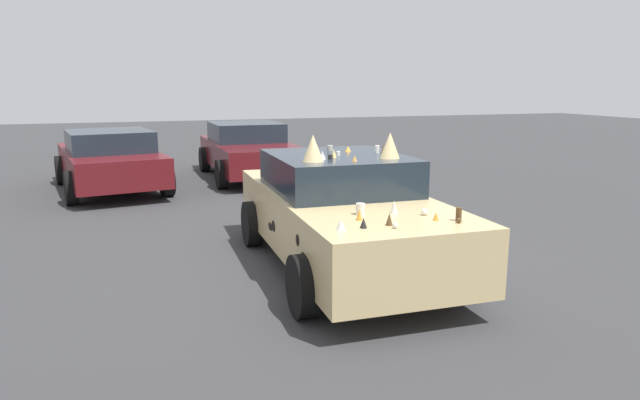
# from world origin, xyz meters

# --- Properties ---
(ground_plane) EXTENTS (60.00, 60.00, 0.00)m
(ground_plane) POSITION_xyz_m (0.00, 0.00, 0.00)
(ground_plane) COLOR #38383A
(art_car_decorated) EXTENTS (4.37, 2.08, 1.74)m
(art_car_decorated) POSITION_xyz_m (0.03, -0.00, 0.73)
(art_car_decorated) COLOR #D8BC7F
(art_car_decorated) RESTS_ON ground
(parked_sedan_far_right) EXTENTS (4.34, 2.11, 1.34)m
(parked_sedan_far_right) POSITION_xyz_m (7.40, -0.33, 0.68)
(parked_sedan_far_right) COLOR #5B1419
(parked_sedan_far_right) RESTS_ON ground
(parked_sedan_behind_left) EXTENTS (4.42, 2.55, 1.32)m
(parked_sedan_behind_left) POSITION_xyz_m (6.58, 2.90, 0.68)
(parked_sedan_behind_left) COLOR #5B1419
(parked_sedan_behind_left) RESTS_ON ground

